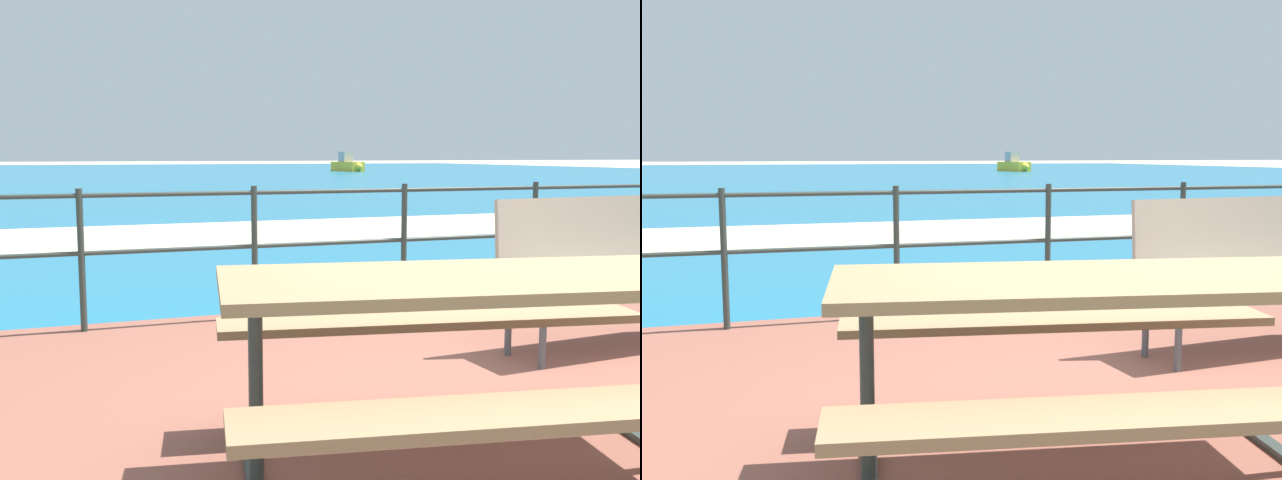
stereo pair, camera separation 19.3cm
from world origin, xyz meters
TOP-DOWN VIEW (x-y plane):
  - ground_plane at (0.00, 0.00)m, footprint 240.00×240.00m
  - patio_paving at (0.00, 0.00)m, footprint 6.40×5.20m
  - sea_water at (0.00, 40.00)m, footprint 90.00×90.00m
  - beach_strip at (0.00, 8.54)m, footprint 54.04×3.97m
  - picnic_table at (-0.42, -0.37)m, footprint 2.05×1.65m
  - park_bench at (1.33, 1.00)m, footprint 1.61×0.53m
  - railing_fence at (0.00, 2.40)m, footprint 5.94×0.04m
  - boat_mid at (16.65, 45.60)m, footprint 1.41×3.98m

SIDE VIEW (x-z plane):
  - ground_plane at x=0.00m, z-range 0.00..0.00m
  - sea_water at x=0.00m, z-range 0.00..0.01m
  - beach_strip at x=0.00m, z-range 0.00..0.01m
  - patio_paving at x=0.00m, z-range 0.00..0.06m
  - boat_mid at x=16.65m, z-range -0.23..1.16m
  - park_bench at x=1.33m, z-range 0.14..1.07m
  - picnic_table at x=-0.42m, z-range 0.27..1.04m
  - railing_fence at x=0.00m, z-range 0.18..1.15m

